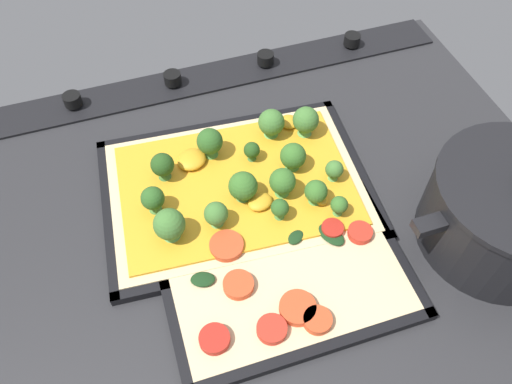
{
  "coord_description": "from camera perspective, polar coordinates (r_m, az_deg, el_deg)",
  "views": [
    {
      "loc": [
        15.47,
        35.58,
        56.3
      ],
      "look_at": [
        3.34,
        -0.68,
        5.39
      ],
      "focal_mm": 35.66,
      "sensor_mm": 36.0,
      "label": 1
    }
  ],
  "objects": [
    {
      "name": "cooking_pot",
      "position": [
        0.69,
        26.36,
        -2.02
      ],
      "size": [
        26.89,
        20.09,
        13.23
      ],
      "color": "black",
      "rests_on": "ground_plane"
    },
    {
      "name": "baking_tray_back",
      "position": [
        0.63,
        3.18,
        -9.12
      ],
      "size": [
        30.03,
        22.13,
        1.3
      ],
      "color": "black",
      "rests_on": "ground_plane"
    },
    {
      "name": "baking_tray_front",
      "position": [
        0.7,
        -2.2,
        0.17
      ],
      "size": [
        38.0,
        28.55,
        1.3
      ],
      "color": "black",
      "rests_on": "ground_plane"
    },
    {
      "name": "stove_control_panel",
      "position": [
        0.87,
        -4.03,
        13.12
      ],
      "size": [
        76.5,
        7.0,
        2.6
      ],
      "color": "black",
      "rests_on": "ground_plane"
    },
    {
      "name": "broccoli_pizza",
      "position": [
        0.69,
        -1.79,
        1.3
      ],
      "size": [
        35.42,
        25.98,
        6.04
      ],
      "color": "beige",
      "rests_on": "baking_tray_front"
    },
    {
      "name": "ground_plane",
      "position": [
        0.7,
        2.79,
        -3.14
      ],
      "size": [
        79.69,
        65.92,
        3.0
      ],
      "primitive_type": "cube",
      "color": "#28282B"
    },
    {
      "name": "veggie_pizza_back",
      "position": [
        0.62,
        3.04,
        -9.1
      ],
      "size": [
        27.6,
        19.7,
        1.9
      ],
      "color": "beige",
      "rests_on": "baking_tray_back"
    }
  ]
}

